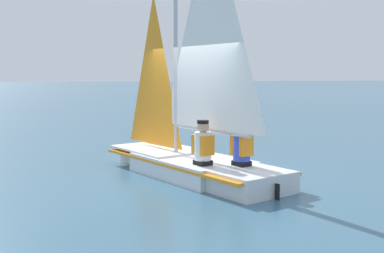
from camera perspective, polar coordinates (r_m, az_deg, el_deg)
name	(u,v)px	position (r m, az deg, el deg)	size (l,w,h in m)	color
ground_plane	(192,176)	(9.40, 0.00, -5.88)	(260.00, 260.00, 0.00)	#38607A
sailboat_main	(192,139)	(9.26, 0.05, -1.44)	(4.51, 2.84, 5.02)	silver
sailor_helm	(203,150)	(8.51, 1.29, -2.83)	(0.41, 0.39, 1.16)	black
sailor_crew	(242,151)	(8.48, 5.90, -2.88)	(0.41, 0.39, 1.16)	black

